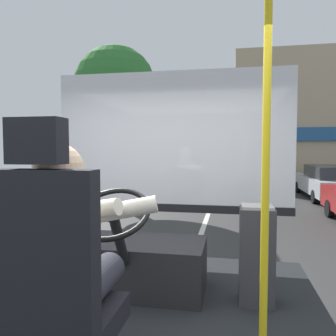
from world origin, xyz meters
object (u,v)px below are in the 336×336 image
object	(u,v)px
fare_box	(257,255)
handrail_pole	(266,174)
parked_car_white	(304,171)
parked_car_silver	(331,182)
driver_seat	(53,293)
steering_console	(135,263)
parked_car_charcoal	(280,165)
bus_driver	(67,247)

from	to	relation	value
fare_box	handrail_pole	bearing A→B (deg)	-90.38
fare_box	parked_car_white	distance (m)	16.50
handrail_pole	parked_car_silver	xyz separation A→B (m)	(3.43, 11.17, -1.08)
driver_seat	handrail_pole	xyz separation A→B (m)	(0.93, 0.61, 0.48)
steering_console	parked_car_charcoal	world-z (taller)	steering_console
driver_seat	fare_box	size ratio (longest dim) A/B	1.73
bus_driver	handrail_pole	world-z (taller)	handrail_pole
driver_seat	parked_car_silver	world-z (taller)	driver_seat
parked_car_silver	steering_console	bearing A→B (deg)	-112.49
steering_console	handrail_pole	world-z (taller)	handrail_pole
driver_seat	parked_car_white	world-z (taller)	driver_seat
bus_driver	parked_car_white	distance (m)	17.77
driver_seat	steering_console	world-z (taller)	driver_seat
handrail_pole	parked_car_silver	size ratio (longest dim) A/B	0.45
bus_driver	fare_box	bearing A→B (deg)	48.81
bus_driver	parked_car_charcoal	bearing A→B (deg)	79.82
parked_car_charcoal	parked_car_silver	bearing A→B (deg)	-88.38
bus_driver	parked_car_silver	world-z (taller)	bus_driver
steering_console	handrail_pole	bearing A→B (deg)	-33.96
handrail_pole	steering_console	bearing A→B (deg)	146.04
steering_console	fare_box	size ratio (longest dim) A/B	1.51
driver_seat	bus_driver	distance (m)	0.21
fare_box	bus_driver	bearing A→B (deg)	-131.19
bus_driver	parked_car_silver	bearing A→B (deg)	69.46
parked_car_white	parked_car_charcoal	world-z (taller)	parked_car_charcoal
fare_box	parked_car_white	xyz separation A→B (m)	(3.60, 16.10, -0.39)
bus_driver	fare_box	world-z (taller)	bus_driver
handrail_pole	parked_car_white	bearing A→B (deg)	77.82
parked_car_silver	parked_car_white	world-z (taller)	parked_car_white
parked_car_silver	parked_car_white	distance (m)	5.52
bus_driver	driver_seat	bearing A→B (deg)	-90.00
steering_console	parked_car_white	bearing A→B (deg)	74.23
parked_car_silver	parked_car_charcoal	distance (m)	10.93
handrail_pole	parked_car_charcoal	world-z (taller)	handrail_pole
driver_seat	parked_car_silver	xyz separation A→B (m)	(4.37, 11.78, -0.60)
bus_driver	parked_car_charcoal	xyz separation A→B (m)	(4.06, 22.58, -0.67)
steering_console	parked_car_silver	xyz separation A→B (m)	(4.37, 10.54, -0.30)
parked_car_silver	parked_car_charcoal	bearing A→B (deg)	91.62
parked_car_charcoal	bus_driver	bearing A→B (deg)	-100.18
steering_console	parked_car_silver	world-z (taller)	steering_console
fare_box	parked_car_white	world-z (taller)	fare_box
driver_seat	bus_driver	world-z (taller)	driver_seat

